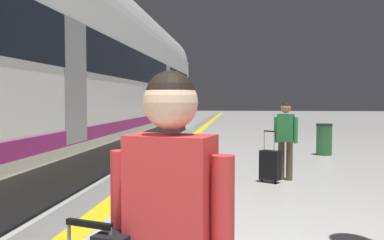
{
  "coord_description": "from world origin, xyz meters",
  "views": [
    {
      "loc": [
        0.89,
        -0.6,
        1.61
      ],
      "look_at": [
        -0.01,
        7.72,
        1.2
      ],
      "focal_mm": 39.53,
      "sensor_mm": 36.0,
      "label": 1
    }
  ],
  "objects_px": {
    "high_speed_train": "(83,66)",
    "passenger_near": "(286,135)",
    "suitcase_near": "(270,165)",
    "waste_bin": "(324,139)"
  },
  "relations": [
    {
      "from": "high_speed_train",
      "to": "passenger_near",
      "type": "height_order",
      "value": "high_speed_train"
    },
    {
      "from": "high_speed_train",
      "to": "waste_bin",
      "type": "height_order",
      "value": "high_speed_train"
    },
    {
      "from": "high_speed_train",
      "to": "suitcase_near",
      "type": "distance_m",
      "value": 5.86
    },
    {
      "from": "passenger_near",
      "to": "suitcase_near",
      "type": "xyz_separation_m",
      "value": [
        -0.32,
        -0.3,
        -0.56
      ]
    },
    {
      "from": "waste_bin",
      "to": "high_speed_train",
      "type": "bearing_deg",
      "value": -166.46
    },
    {
      "from": "passenger_near",
      "to": "high_speed_train",
      "type": "bearing_deg",
      "value": 154.75
    },
    {
      "from": "passenger_near",
      "to": "suitcase_near",
      "type": "height_order",
      "value": "passenger_near"
    },
    {
      "from": "high_speed_train",
      "to": "passenger_near",
      "type": "relative_size",
      "value": 17.55
    },
    {
      "from": "passenger_near",
      "to": "suitcase_near",
      "type": "relative_size",
      "value": 1.54
    },
    {
      "from": "suitcase_near",
      "to": "waste_bin",
      "type": "height_order",
      "value": "suitcase_near"
    }
  ]
}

